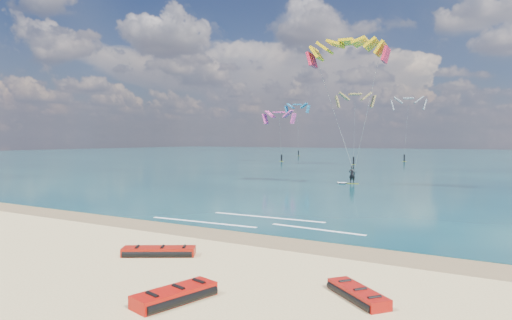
{
  "coord_description": "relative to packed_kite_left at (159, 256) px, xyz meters",
  "views": [
    {
      "loc": [
        13.04,
        -14.46,
        4.5
      ],
      "look_at": [
        -0.2,
        8.0,
        3.3
      ],
      "focal_mm": 32.0,
      "sensor_mm": 36.0,
      "label": 1
    }
  ],
  "objects": [
    {
      "name": "wet_sand_strip",
      "position": [
        -0.96,
        4.36,
        0.0
      ],
      "size": [
        320.0,
        2.4,
        0.01
      ],
      "primitive_type": "cube",
      "color": "brown",
      "rests_on": "ground"
    },
    {
      "name": "packed_kite_right",
      "position": [
        3.83,
        -3.54,
        0.0
      ],
      "size": [
        1.78,
        2.85,
        0.43
      ],
      "primitive_type": null,
      "rotation": [
        0.0,
        0.0,
        1.33
      ],
      "color": "#B91007",
      "rests_on": "ground"
    },
    {
      "name": "distant_kites",
      "position": [
        -1.59,
        80.21,
        5.6
      ],
      "size": [
        84.2,
        47.22,
        13.33
      ],
      "color": "gray",
      "rests_on": "ground"
    },
    {
      "name": "shoreline_foam",
      "position": [
        -0.22,
        7.88,
        0.04
      ],
      "size": [
        11.89,
        3.64,
        0.01
      ],
      "color": "white",
      "rests_on": "ground"
    },
    {
      "name": "kitesurfer_main",
      "position": [
        -2.17,
        28.47,
        7.86
      ],
      "size": [
        7.27,
        6.24,
        14.66
      ],
      "rotation": [
        0.0,
        0.0,
        0.14
      ],
      "color": "#AAC116",
      "rests_on": "sea"
    },
    {
      "name": "packed_kite_left",
      "position": [
        0.0,
        0.0,
        0.0
      ],
      "size": [
        3.09,
        2.45,
        0.38
      ],
      "primitive_type": null,
      "rotation": [
        0.0,
        0.0,
        0.55
      ],
      "color": "#AE1609",
      "rests_on": "ground"
    },
    {
      "name": "ground",
      "position": [
        -0.96,
        41.36,
        0.0
      ],
      "size": [
        320.0,
        320.0,
        0.0
      ],
      "primitive_type": "plane",
      "color": "tan",
      "rests_on": "ground"
    },
    {
      "name": "sea",
      "position": [
        -0.96,
        105.36,
        0.02
      ],
      "size": [
        320.0,
        200.0,
        0.04
      ],
      "primitive_type": "cube",
      "color": "#0A2B37",
      "rests_on": "ground"
    },
    {
      "name": "packed_kite_mid",
      "position": [
        8.14,
        -0.76,
        0.0
      ],
      "size": [
        2.51,
        2.29,
        0.35
      ],
      "primitive_type": null,
      "rotation": [
        0.0,
        0.0,
        -0.68
      ],
      "color": "#A6110B",
      "rests_on": "ground"
    }
  ]
}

